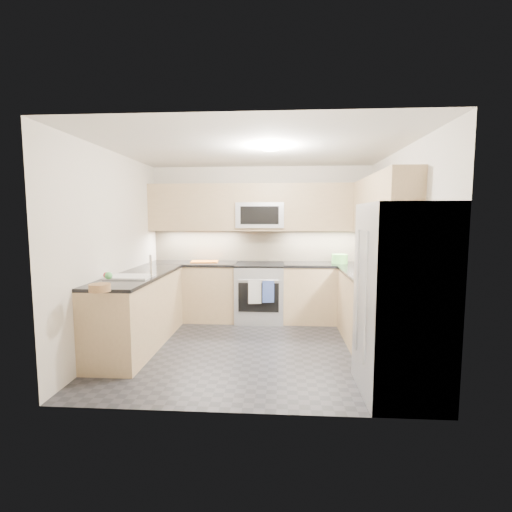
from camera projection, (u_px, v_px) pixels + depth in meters
name	position (u px, v px, depth m)	size (l,w,h in m)	color
floor	(254.00, 348.00, 4.76)	(3.60, 3.20, 0.00)	#232428
ceiling	(254.00, 149.00, 4.50)	(3.60, 3.20, 0.02)	beige
wall_back	(261.00, 242.00, 6.21)	(3.60, 0.02, 2.50)	beige
wall_front	(241.00, 269.00, 3.04)	(3.60, 0.02, 2.50)	beige
wall_left	(114.00, 250.00, 4.74)	(0.02, 3.20, 2.50)	beige
wall_right	(401.00, 252.00, 4.51)	(0.02, 3.20, 2.50)	beige
base_cab_back_left	(193.00, 292.00, 6.07)	(1.42, 0.60, 0.90)	tan
base_cab_back_right	(328.00, 294.00, 5.93)	(1.42, 0.60, 0.90)	tan
base_cab_right	(371.00, 312.00, 4.76)	(0.60, 1.70, 0.90)	tan
base_cab_peninsula	(139.00, 312.00, 4.81)	(0.60, 2.00, 0.90)	tan
countertop_back_left	(193.00, 264.00, 6.02)	(1.42, 0.63, 0.04)	black
countertop_back_right	(328.00, 265.00, 5.88)	(1.42, 0.63, 0.04)	black
countertop_right	(372.00, 276.00, 4.71)	(0.63, 1.70, 0.04)	black
countertop_peninsula	(138.00, 276.00, 4.76)	(0.63, 2.00, 0.04)	black
upper_cab_back	(260.00, 208.00, 5.98)	(3.60, 0.35, 0.75)	tan
upper_cab_right	(382.00, 205.00, 4.73)	(0.35, 1.95, 0.75)	tan
backsplash_back	(261.00, 246.00, 6.22)	(3.60, 0.01, 0.51)	tan
backsplash_right	(390.00, 253.00, 4.96)	(0.01, 2.30, 0.51)	tan
gas_range	(260.00, 293.00, 5.98)	(0.76, 0.65, 0.91)	#9FA3A7
range_cooktop	(260.00, 265.00, 5.93)	(0.76, 0.65, 0.03)	black
oven_door_glass	(259.00, 298.00, 5.65)	(0.62, 0.02, 0.45)	black
oven_handle	(258.00, 280.00, 5.60)	(0.02, 0.02, 0.60)	#B2B5BA
microwave	(260.00, 215.00, 5.97)	(0.76, 0.40, 0.40)	#ABACB3
microwave_door	(260.00, 215.00, 5.77)	(0.60, 0.01, 0.28)	black
refrigerator	(402.00, 301.00, 3.43)	(0.70, 0.90, 1.80)	#AAADB3
fridge_handle_left	(366.00, 299.00, 3.27)	(0.02, 0.02, 1.20)	#B2B5BA
fridge_handle_right	(357.00, 291.00, 3.63)	(0.02, 0.02, 1.20)	#B2B5BA
sink_basin	(130.00, 282.00, 4.51)	(0.52, 0.38, 0.16)	white
faucet	(151.00, 266.00, 4.48)	(0.03, 0.03, 0.28)	silver
utensil_bowl	(340.00, 259.00, 5.88)	(0.25, 0.25, 0.14)	#60BB50
cutting_board	(205.00, 261.00, 6.07)	(0.44, 0.31, 0.01)	#C86112
fruit_basket	(100.00, 288.00, 3.65)	(0.21, 0.21, 0.08)	olive
fruit_apple	(107.00, 275.00, 3.94)	(0.07, 0.07, 0.07)	red
fruit_pear	(109.00, 276.00, 3.91)	(0.08, 0.08, 0.08)	#4EB654
dish_towel_check	(255.00, 292.00, 5.60)	(0.20, 0.02, 0.37)	silver
dish_towel_blue	(268.00, 292.00, 5.59)	(0.18, 0.01, 0.33)	#32478B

